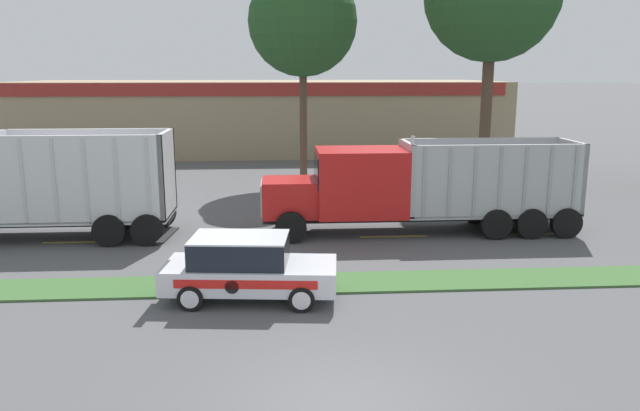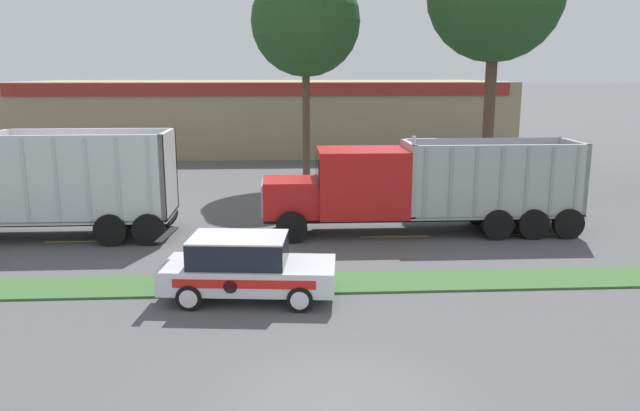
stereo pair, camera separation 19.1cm
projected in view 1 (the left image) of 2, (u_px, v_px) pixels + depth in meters
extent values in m
plane|color=#515154|center=(343.00, 406.00, 10.78)|extent=(600.00, 600.00, 0.00)
cube|color=#3D6633|center=(319.00, 283.00, 16.96)|extent=(120.00, 1.66, 0.06)
cube|color=yellow|center=(79.00, 242.00, 21.14)|extent=(2.40, 0.14, 0.01)
cube|color=yellow|center=(239.00, 239.00, 21.51)|extent=(2.40, 0.14, 0.01)
cube|color=yellow|center=(394.00, 236.00, 21.88)|extent=(2.40, 0.14, 0.01)
cube|color=yellow|center=(543.00, 234.00, 22.24)|extent=(2.40, 0.14, 0.01)
cube|color=black|center=(6.00, 221.00, 21.49)|extent=(11.31, 1.40, 0.18)
cube|color=silver|center=(85.00, 215.00, 21.64)|extent=(5.93, 2.54, 0.12)
cube|color=silver|center=(167.00, 173.00, 21.53)|extent=(0.16, 2.54, 2.90)
cube|color=silver|center=(71.00, 180.00, 20.18)|extent=(5.93, 0.16, 2.90)
cube|color=silver|center=(92.00, 169.00, 22.50)|extent=(5.93, 0.16, 2.90)
cube|color=#BCBCC1|center=(23.00, 181.00, 19.98)|extent=(0.10, 0.04, 2.75)
cube|color=#BCBCC1|center=(54.00, 181.00, 20.05)|extent=(0.10, 0.04, 2.75)
cube|color=#BCBCC1|center=(86.00, 180.00, 20.11)|extent=(0.10, 0.04, 2.75)
cube|color=#BCBCC1|center=(117.00, 180.00, 20.18)|extent=(0.10, 0.04, 2.75)
cube|color=#BCBCC1|center=(148.00, 180.00, 20.25)|extent=(0.10, 0.04, 2.75)
cylinder|color=black|center=(148.00, 230.00, 20.64)|extent=(1.08, 0.30, 1.08)
cylinder|color=black|center=(161.00, 213.00, 23.07)|extent=(1.08, 0.30, 1.08)
cylinder|color=black|center=(109.00, 230.00, 20.55)|extent=(1.08, 0.30, 1.08)
cylinder|color=black|center=(127.00, 214.00, 22.99)|extent=(1.08, 0.30, 1.08)
cube|color=black|center=(418.00, 215.00, 22.37)|extent=(11.10, 1.29, 0.18)
cube|color=red|center=(290.00, 197.00, 21.90)|extent=(1.91, 1.93, 1.27)
cube|color=#B7B7BC|center=(262.00, 198.00, 21.84)|extent=(0.06, 1.65, 1.08)
cube|color=red|center=(361.00, 182.00, 21.96)|extent=(3.10, 2.35, 2.31)
cube|color=black|center=(316.00, 171.00, 21.77)|extent=(0.04, 2.00, 1.04)
cylinder|color=silver|center=(412.00, 161.00, 21.15)|extent=(0.14, 0.14, 1.68)
cube|color=#ADADB2|center=(487.00, 210.00, 22.51)|extent=(6.10, 2.35, 0.12)
cube|color=#ADADB2|center=(406.00, 177.00, 22.04)|extent=(0.16, 2.35, 2.49)
cube|color=#ADADB2|center=(569.00, 175.00, 22.45)|extent=(0.16, 2.35, 2.49)
cube|color=#ADADB2|center=(499.00, 181.00, 21.18)|extent=(6.10, 0.16, 2.49)
cube|color=#ADADB2|center=(479.00, 171.00, 23.31)|extent=(6.10, 0.16, 2.49)
cube|color=#99999E|center=(424.00, 183.00, 20.90)|extent=(0.10, 0.04, 2.37)
cube|color=#99999E|center=(450.00, 182.00, 20.96)|extent=(0.10, 0.04, 2.37)
cube|color=#99999E|center=(475.00, 182.00, 21.02)|extent=(0.10, 0.04, 2.37)
cube|color=#99999E|center=(500.00, 182.00, 21.08)|extent=(0.10, 0.04, 2.37)
cube|color=#99999E|center=(525.00, 181.00, 21.14)|extent=(0.10, 0.04, 2.37)
cube|color=#99999E|center=(550.00, 181.00, 21.20)|extent=(0.10, 0.04, 2.37)
cube|color=#99999E|center=(575.00, 181.00, 21.26)|extent=(0.10, 0.04, 2.37)
cylinder|color=black|center=(291.00, 228.00, 20.95)|extent=(1.06, 0.30, 1.06)
cylinder|color=black|center=(289.00, 213.00, 23.20)|extent=(1.06, 0.30, 1.06)
cylinder|color=black|center=(566.00, 223.00, 21.60)|extent=(1.06, 0.30, 1.06)
cylinder|color=black|center=(539.00, 209.00, 23.85)|extent=(1.06, 0.30, 1.06)
cylinder|color=black|center=(531.00, 224.00, 21.51)|extent=(1.06, 0.30, 1.06)
cylinder|color=black|center=(507.00, 209.00, 23.77)|extent=(1.06, 0.30, 1.06)
cylinder|color=black|center=(496.00, 224.00, 21.43)|extent=(1.06, 0.30, 1.06)
cylinder|color=black|center=(475.00, 210.00, 23.68)|extent=(1.06, 0.30, 1.06)
cube|color=silver|center=(251.00, 275.00, 15.78)|extent=(4.50, 2.25, 0.62)
cube|color=black|center=(240.00, 251.00, 15.65)|extent=(2.53, 1.84, 0.65)
cube|color=silver|center=(239.00, 237.00, 15.58)|extent=(2.53, 1.84, 0.04)
cube|color=black|center=(168.00, 235.00, 15.63)|extent=(0.35, 1.47, 0.03)
cube|color=red|center=(245.00, 285.00, 14.87)|extent=(3.45, 0.36, 0.22)
cylinder|color=black|center=(232.00, 287.00, 14.89)|extent=(0.34, 0.04, 0.34)
cylinder|color=black|center=(302.00, 299.00, 14.95)|extent=(0.65, 0.26, 0.63)
cylinder|color=silver|center=(301.00, 301.00, 14.85)|extent=(0.44, 0.06, 0.44)
cylinder|color=black|center=(306.00, 276.00, 16.66)|extent=(0.65, 0.26, 0.63)
cylinder|color=silver|center=(306.00, 275.00, 16.76)|extent=(0.44, 0.06, 0.44)
cylinder|color=black|center=(191.00, 298.00, 15.04)|extent=(0.65, 0.26, 0.63)
cylinder|color=silver|center=(190.00, 300.00, 14.93)|extent=(0.44, 0.06, 0.44)
cylinder|color=black|center=(206.00, 275.00, 16.74)|extent=(0.65, 0.26, 0.63)
cylinder|color=silver|center=(207.00, 274.00, 16.84)|extent=(0.44, 0.06, 0.44)
cube|color=#9E896B|center=(260.00, 116.00, 45.84)|extent=(33.91, 12.00, 5.00)
cube|color=maroon|center=(257.00, 90.00, 39.51)|extent=(32.21, 0.10, 0.80)
cylinder|color=brown|center=(303.00, 119.00, 31.75)|extent=(0.38, 0.38, 6.62)
sphere|color=#234C23|center=(303.00, 21.00, 30.74)|extent=(5.42, 5.42, 5.42)
cylinder|color=brown|center=(486.00, 112.00, 29.93)|extent=(0.54, 0.54, 7.50)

